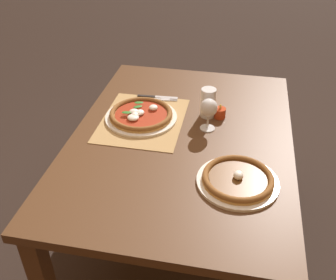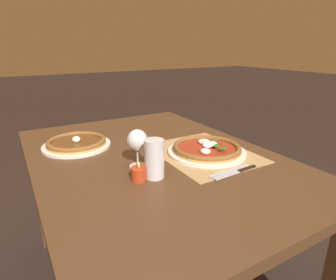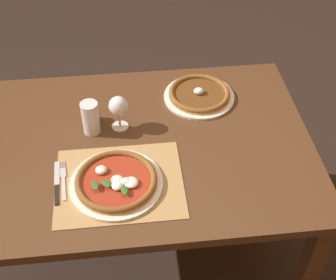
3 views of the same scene
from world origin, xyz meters
The scene contains 10 objects.
ground_plane centered at (0.00, 0.00, 0.00)m, with size 24.00×24.00×0.00m, color black.
dining_table centered at (0.00, 0.00, 0.65)m, with size 1.39×0.99×0.74m.
paper_placemat centered at (-0.09, -0.21, 0.74)m, with size 0.47×0.39×0.00m, color #A88451.
pizza_near centered at (-0.10, -0.22, 0.76)m, with size 0.35×0.35×0.05m.
pizza_far centered at (0.28, 0.26, 0.76)m, with size 0.32×0.32×0.05m.
wine_glass centered at (-0.08, 0.11, 0.85)m, with size 0.08×0.08×0.16m.
pint_glass centered at (-0.20, 0.09, 0.81)m, with size 0.07×0.07×0.15m.
fork centered at (-0.30, -0.17, 0.75)m, with size 0.03×0.20×0.00m.
knife centered at (-0.33, -0.18, 0.75)m, with size 0.03×0.22×0.01m.
votive_candle centered at (-0.19, 0.15, 0.76)m, with size 0.06×0.06×0.07m.
Camera 1 is at (1.46, 0.22, 1.74)m, focal length 42.00 mm.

